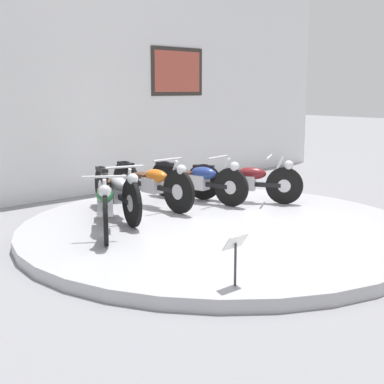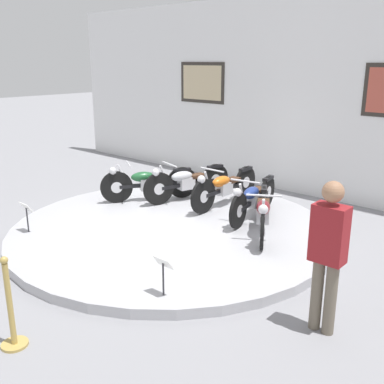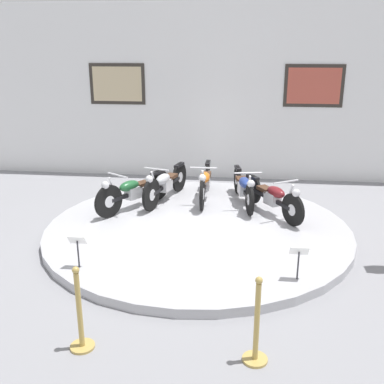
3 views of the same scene
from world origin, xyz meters
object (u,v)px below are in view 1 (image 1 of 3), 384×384
object	(u,v)px
motorcycle_orange	(152,182)
info_placard_front_left	(236,249)
motorcycle_silver	(117,191)
motorcycle_green	(105,202)
motorcycle_blue	(199,179)
motorcycle_maroon	(246,180)

from	to	relation	value
motorcycle_orange	info_placard_front_left	size ratio (longest dim) A/B	3.93
motorcycle_silver	motorcycle_green	bearing A→B (deg)	-135.68
motorcycle_orange	motorcycle_blue	world-z (taller)	motorcycle_orange
motorcycle_blue	info_placard_front_left	xyz separation A→B (m)	(-2.40, -3.07, -0.01)
motorcycle_blue	motorcycle_maroon	distance (m)	0.78
info_placard_front_left	motorcycle_blue	bearing A→B (deg)	51.99
motorcycle_green	motorcycle_maroon	world-z (taller)	motorcycle_green
motorcycle_green	motorcycle_blue	xyz separation A→B (m)	(2.18, 0.54, -0.01)
motorcycle_green	motorcycle_orange	size ratio (longest dim) A/B	0.85
motorcycle_maroon	info_placard_front_left	bearing A→B (deg)	-139.44
motorcycle_silver	motorcycle_orange	bearing A→B (deg)	13.94
motorcycle_blue	motorcycle_maroon	xyz separation A→B (m)	(0.56, -0.54, -0.01)
motorcycle_blue	motorcycle_maroon	world-z (taller)	motorcycle_blue
motorcycle_green	motorcycle_orange	xyz separation A→B (m)	(1.37, 0.74, 0.01)
motorcycle_orange	motorcycle_maroon	world-z (taller)	motorcycle_orange
motorcycle_silver	info_placard_front_left	xyz separation A→B (m)	(-0.77, -3.07, -0.02)
motorcycle_silver	motorcycle_maroon	world-z (taller)	motorcycle_silver
motorcycle_blue	info_placard_front_left	distance (m)	3.90
motorcycle_silver	motorcycle_maroon	distance (m)	2.25
motorcycle_green	motorcycle_maroon	size ratio (longest dim) A/B	1.01
motorcycle_green	motorcycle_silver	world-z (taller)	motorcycle_silver
motorcycle_orange	info_placard_front_left	xyz separation A→B (m)	(-1.59, -3.28, -0.03)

